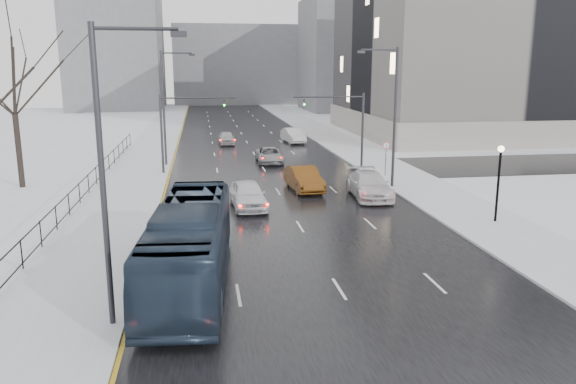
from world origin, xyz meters
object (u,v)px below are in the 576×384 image
lamppost_r_mid (499,173)px  mast_signal_right (350,122)px  sedan_right_near (304,179)px  sedan_right_far (369,185)px  sedan_center_near (248,195)px  sedan_right_distant (293,135)px  tree_park_e (23,189)px  sedan_center_far (226,138)px  no_uturn_sign (386,149)px  streetlight_l_far (166,102)px  mast_signal_left (175,124)px  sedan_right_cross (270,155)px  streetlight_l_near (109,164)px  bus (190,244)px  streetlight_r_mid (392,111)px

lamppost_r_mid → mast_signal_right: bearing=101.5°
sedan_right_near → sedan_right_far: sedan_right_near is taller
sedan_center_near → sedan_right_distant: (7.76, 29.96, -0.02)m
tree_park_e → sedan_right_far: bearing=-15.5°
sedan_center_far → no_uturn_sign: bearing=-62.3°
sedan_center_near → sedan_right_distant: size_ratio=0.99×
lamppost_r_mid → mast_signal_right: size_ratio=0.66×
streetlight_l_far → no_uturn_sign: 19.41m
mast_signal_left → sedan_right_far: size_ratio=1.12×
sedan_center_near → sedan_right_cross: 16.93m
streetlight_l_far → sedan_right_far: (14.01, -14.69, -4.73)m
streetlight_l_near → lamppost_r_mid: streetlight_l_near is taller
streetlight_l_far → mast_signal_right: 16.07m
bus → sedan_right_near: 18.31m
sedan_center_far → sedan_right_distant: sedan_right_distant is taller
tree_park_e → sedan_center_far: (15.77, 21.37, 0.78)m
streetlight_l_near → streetlight_r_mid: bearing=50.8°
sedan_right_far → tree_park_e: bearing=167.8°
bus → streetlight_l_near: bearing=-119.4°
sedan_center_near → sedan_right_distant: bearing=72.1°
lamppost_r_mid → sedan_right_near: lamppost_r_mid is taller
sedan_center_far → streetlight_l_near: bearing=-98.0°
sedan_center_near → sedan_right_near: bearing=42.4°
sedan_center_far → sedan_right_far: bearing=-74.4°
streetlight_l_far → tree_park_e: bearing=-141.4°
lamppost_r_mid → sedan_right_cross: bearing=114.5°
bus → sedan_right_far: size_ratio=2.04×
streetlight_l_near → sedan_center_near: 17.27m
streetlight_l_near → no_uturn_sign: (17.37, 24.00, -3.32)m
mast_signal_left → streetlight_l_near: bearing=-91.7°
tree_park_e → no_uturn_sign: 27.50m
streetlight_l_far → mast_signal_left: (0.84, -4.00, -1.51)m
sedan_center_far → mast_signal_left: bearing=-106.6°
sedan_right_far → sedan_center_far: sedan_right_far is taller
mast_signal_left → bus: (1.52, -24.51, -2.41)m
streetlight_l_far → sedan_center_near: (5.69, -16.39, -4.72)m
mast_signal_left → sedan_center_far: 18.35m
streetlight_l_near → no_uturn_sign: size_ratio=3.70×
streetlight_r_mid → sedan_right_far: bearing=-130.9°
sedan_right_far → mast_signal_left: bearing=144.3°
streetlight_r_mid → sedan_right_distant: 26.17m
tree_park_e → bus: size_ratio=1.13×
streetlight_r_mid → bus: 21.99m
sedan_right_near → sedan_right_distant: (3.40, 25.49, -0.01)m
streetlight_l_near → sedan_right_cross: streetlight_l_near is taller
sedan_center_far → mast_signal_right: bearing=-61.5°
tree_park_e → sedan_right_cross: tree_park_e is taller
mast_signal_left → streetlight_l_far: bearing=101.9°
sedan_center_near → sedan_right_cross: size_ratio=1.00×
sedan_right_near → sedan_right_cross: (-0.98, 12.12, -0.16)m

